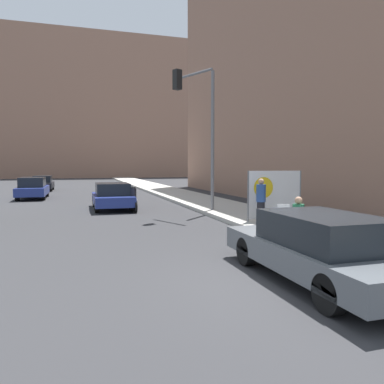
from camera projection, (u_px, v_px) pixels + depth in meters
The scene contains 14 objects.
ground_plane at pixel (290, 281), 7.39m from camera, with size 160.00×160.00×0.00m, color #303033.
sidewalk_curb at pixel (203, 202), 22.64m from camera, with size 3.36×90.00×0.17m, color #B7B2A8.
building_backdrop_far at pixel (88, 109), 71.46m from camera, with size 52.00×12.00×26.08m.
building_backdrop_right at pixel (324, 56), 25.40m from camera, with size 10.00×32.00×19.44m.
seated_protester at pixel (299, 216), 10.75m from camera, with size 0.93×0.77×1.21m.
jogger_on_sidewalk at pixel (261, 201), 13.44m from camera, with size 0.34×0.34×1.63m.
pedestrian_behind at pixel (276, 197), 15.25m from camera, with size 0.34×0.34×1.60m.
protest_banner at pixel (274, 194), 14.20m from camera, with size 2.28×0.06×1.90m.
traffic_light_pole at pixel (201, 118), 17.02m from camera, with size 2.20×1.97×6.49m.
parked_car_curbside at pixel (319, 247), 7.27m from camera, with size 1.86×4.77×1.35m.
car_on_road_nearest at pixel (112, 196), 19.41m from camera, with size 1.90×4.32×1.36m.
car_on_road_midblock at pixel (33, 188), 25.55m from camera, with size 1.80×4.71×1.47m.
car_on_road_distant at pixel (43, 183), 33.49m from camera, with size 1.72×4.13×1.35m.
motorcycle_on_road at pixel (134, 200), 18.54m from camera, with size 0.28×2.04×1.26m.
Camera 1 is at (-3.97, -6.37, 2.28)m, focal length 35.00 mm.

